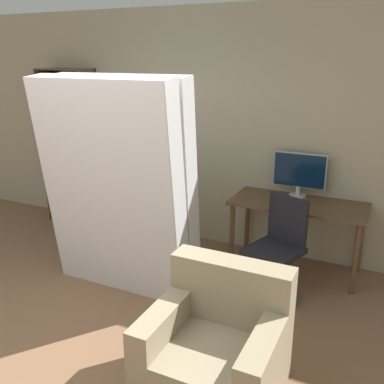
{
  "coord_description": "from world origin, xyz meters",
  "views": [
    {
      "loc": [
        2.24,
        -1.56,
        2.17
      ],
      "look_at": [
        0.72,
        1.6,
        1.05
      ],
      "focal_mm": 40.0,
      "sensor_mm": 36.0,
      "label": 1
    }
  ],
  "objects_px": {
    "bookshelf": "(68,146)",
    "mattress_far": "(128,184)",
    "mattress_near": "(112,191)",
    "armchair": "(217,348)",
    "monitor": "(299,172)",
    "office_chair": "(277,258)"
  },
  "relations": [
    {
      "from": "office_chair",
      "to": "armchair",
      "type": "bearing_deg",
      "value": -91.81
    },
    {
      "from": "mattress_far",
      "to": "mattress_near",
      "type": "bearing_deg",
      "value": -90.0
    },
    {
      "from": "armchair",
      "to": "bookshelf",
      "type": "bearing_deg",
      "value": 145.27
    },
    {
      "from": "monitor",
      "to": "mattress_far",
      "type": "bearing_deg",
      "value": -140.75
    },
    {
      "from": "office_chair",
      "to": "mattress_near",
      "type": "height_order",
      "value": "mattress_near"
    },
    {
      "from": "monitor",
      "to": "mattress_far",
      "type": "distance_m",
      "value": 1.78
    },
    {
      "from": "bookshelf",
      "to": "armchair",
      "type": "relative_size",
      "value": 2.38
    },
    {
      "from": "monitor",
      "to": "bookshelf",
      "type": "xyz_separation_m",
      "value": [
        -3.07,
        -0.03,
        0.01
      ]
    },
    {
      "from": "office_chair",
      "to": "mattress_far",
      "type": "bearing_deg",
      "value": -167.63
    },
    {
      "from": "monitor",
      "to": "bookshelf",
      "type": "height_order",
      "value": "bookshelf"
    },
    {
      "from": "bookshelf",
      "to": "mattress_far",
      "type": "relative_size",
      "value": 1.0
    },
    {
      "from": "mattress_far",
      "to": "armchair",
      "type": "relative_size",
      "value": 2.38
    },
    {
      "from": "mattress_near",
      "to": "armchair",
      "type": "height_order",
      "value": "mattress_near"
    },
    {
      "from": "bookshelf",
      "to": "mattress_near",
      "type": "bearing_deg",
      "value": -38.5
    },
    {
      "from": "bookshelf",
      "to": "mattress_far",
      "type": "height_order",
      "value": "mattress_far"
    },
    {
      "from": "monitor",
      "to": "armchair",
      "type": "bearing_deg",
      "value": -90.67
    },
    {
      "from": "office_chair",
      "to": "mattress_far",
      "type": "height_order",
      "value": "mattress_far"
    },
    {
      "from": "monitor",
      "to": "mattress_near",
      "type": "relative_size",
      "value": 0.27
    },
    {
      "from": "monitor",
      "to": "armchair",
      "type": "relative_size",
      "value": 0.65
    },
    {
      "from": "office_chair",
      "to": "bookshelf",
      "type": "distance_m",
      "value": 3.25
    },
    {
      "from": "mattress_near",
      "to": "armchair",
      "type": "distance_m",
      "value": 1.71
    },
    {
      "from": "bookshelf",
      "to": "mattress_near",
      "type": "relative_size",
      "value": 1.0
    }
  ]
}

